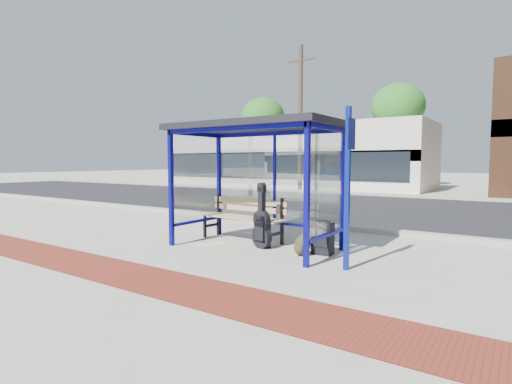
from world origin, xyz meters
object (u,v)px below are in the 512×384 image
Objects in this scene: suitcase at (323,238)px; backpack at (302,245)px; bench at (244,215)px; guitar_bag at (262,226)px.

suitcase reaches higher than backpack.
backpack is (-0.28, -0.27, -0.11)m from suitcase.
bench reaches higher than backpack.
guitar_bag is 0.97m from backpack.
guitar_bag is 1.89× the size of suitcase.
guitar_bag is at bearing -25.39° from bench.
guitar_bag reaches higher than suitcase.
suitcase is at bearing -2.69° from bench.
guitar_bag is at bearing -172.47° from suitcase.
guitar_bag is at bearing -178.18° from backpack.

